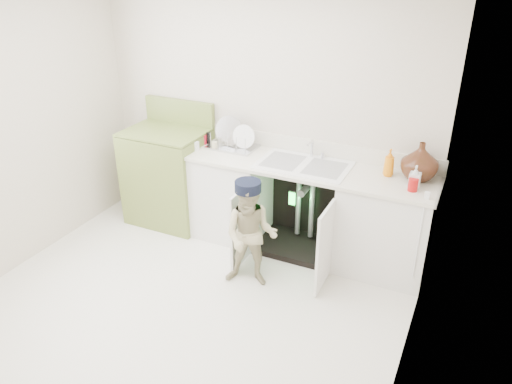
{
  "coord_description": "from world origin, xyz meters",
  "views": [
    {
      "loc": [
        1.96,
        -2.82,
        2.71
      ],
      "look_at": [
        0.3,
        0.7,
        0.79
      ],
      "focal_mm": 35.0,
      "sensor_mm": 36.0,
      "label": 1
    }
  ],
  "objects": [
    {
      "name": "room_shell",
      "position": [
        0.0,
        0.0,
        1.25
      ],
      "size": [
        6.0,
        5.5,
        1.26
      ],
      "color": "beige",
      "rests_on": "ground"
    },
    {
      "name": "ground",
      "position": [
        0.0,
        0.0,
        0.0
      ],
      "size": [
        3.5,
        3.5,
        0.0
      ],
      "primitive_type": "plane",
      "color": "silver",
      "rests_on": "ground"
    },
    {
      "name": "repair_worker",
      "position": [
        0.35,
        0.48,
        0.5
      ],
      "size": [
        0.55,
        0.62,
        0.99
      ],
      "rotation": [
        0.0,
        0.0,
        0.23
      ],
      "color": "#C1B58A",
      "rests_on": "ground"
    },
    {
      "name": "counter_run",
      "position": [
        0.58,
        1.21,
        0.48
      ],
      "size": [
        2.44,
        1.02,
        1.23
      ],
      "color": "white",
      "rests_on": "ground"
    },
    {
      "name": "avocado_stove",
      "position": [
        -0.95,
        1.18,
        0.52
      ],
      "size": [
        0.82,
        0.65,
        1.27
      ],
      "color": "olive",
      "rests_on": "ground"
    }
  ]
}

